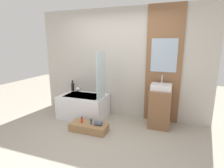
% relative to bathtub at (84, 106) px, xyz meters
% --- Properties ---
extents(ground_plane, '(12.00, 12.00, 0.00)m').
position_rel_bathtub_xyz_m(ground_plane, '(0.80, -1.15, -0.28)').
color(ground_plane, '#A39989').
extents(wall_tiled_back, '(4.20, 0.06, 2.60)m').
position_rel_bathtub_xyz_m(wall_tiled_back, '(0.80, 0.43, 1.02)').
color(wall_tiled_back, '#B7B2A8').
rests_on(wall_tiled_back, ground_plane).
extents(wall_wood_accent, '(0.77, 0.04, 2.60)m').
position_rel_bathtub_xyz_m(wall_wood_accent, '(1.82, 0.38, 1.04)').
color(wall_wood_accent, brown).
rests_on(wall_wood_accent, ground_plane).
extents(bathtub, '(1.12, 0.76, 0.55)m').
position_rel_bathtub_xyz_m(bathtub, '(0.00, 0.00, 0.00)').
color(bathtub, white).
rests_on(bathtub, ground_plane).
extents(glass_shower_screen, '(0.01, 0.47, 1.06)m').
position_rel_bathtub_xyz_m(glass_shower_screen, '(0.53, -0.12, 0.80)').
color(glass_shower_screen, silver).
rests_on(glass_shower_screen, bathtub).
extents(wooden_step_bench, '(0.79, 0.34, 0.16)m').
position_rel_bathtub_xyz_m(wooden_step_bench, '(0.46, -0.64, -0.20)').
color(wooden_step_bench, '#997047').
rests_on(wooden_step_bench, ground_plane).
extents(vanity_cabinet, '(0.45, 0.51, 0.82)m').
position_rel_bathtub_xyz_m(vanity_cabinet, '(1.82, 0.10, 0.13)').
color(vanity_cabinet, brown).
rests_on(vanity_cabinet, ground_plane).
extents(sink, '(0.42, 0.33, 0.30)m').
position_rel_bathtub_xyz_m(sink, '(1.82, 0.10, 0.61)').
color(sink, white).
rests_on(sink, vanity_cabinet).
extents(vase_tall_dark, '(0.08, 0.08, 0.29)m').
position_rel_bathtub_xyz_m(vase_tall_dark, '(-0.47, 0.29, 0.39)').
color(vase_tall_dark, black).
rests_on(vase_tall_dark, bathtub).
extents(vase_round_light, '(0.12, 0.12, 0.12)m').
position_rel_bathtub_xyz_m(vase_round_light, '(-0.31, 0.27, 0.33)').
color(vase_round_light, silver).
rests_on(vase_round_light, bathtub).
extents(bottle_soap_primary, '(0.04, 0.04, 0.13)m').
position_rel_bathtub_xyz_m(bottle_soap_primary, '(0.30, -0.64, -0.05)').
color(bottle_soap_primary, red).
rests_on(bottle_soap_primary, wooden_step_bench).
extents(bottle_soap_secondary, '(0.04, 0.04, 0.11)m').
position_rel_bathtub_xyz_m(bottle_soap_secondary, '(0.52, -0.64, -0.06)').
color(bottle_soap_secondary, '#2D567A').
rests_on(bottle_soap_secondary, wooden_step_bench).
extents(towel_roll, '(0.16, 0.09, 0.09)m').
position_rel_bathtub_xyz_m(towel_roll, '(0.68, -0.64, -0.07)').
color(towel_roll, '#4C5666').
rests_on(towel_roll, wooden_step_bench).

